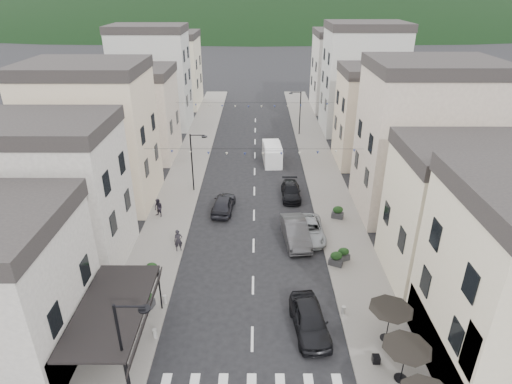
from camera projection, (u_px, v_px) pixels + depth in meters
sidewalk_left at (189, 168)px, 48.52m from camera, size 4.00×76.00×0.12m
sidewalk_right at (321, 168)px, 48.49m from camera, size 4.00×76.00×0.12m
hill_backdrop at (257, 15)px, 289.51m from camera, size 640.00×360.00×70.00m
boutique_awning at (117, 309)px, 22.91m from camera, size 3.77×7.50×3.28m
buildings_row_left at (134, 102)px, 51.06m from camera, size 10.20×54.16×14.00m
buildings_row_right at (379, 103)px, 49.86m from camera, size 10.20×54.16×14.50m
cafe_terrace at (406, 352)px, 21.23m from camera, size 2.50×8.10×2.53m
streetlamp_left_near at (127, 343)px, 19.95m from camera, size 1.70×0.56×6.00m
streetlamp_left_far at (194, 157)px, 41.53m from camera, size 1.70×0.56×6.00m
streetlamp_right_far at (298, 109)px, 57.69m from camera, size 1.70×0.56×6.00m
bollards at (252, 340)px, 24.52m from camera, size 11.66×10.26×0.60m
bunting_near at (254, 153)px, 37.07m from camera, size 19.00×0.28×0.62m
bunting_far at (255, 106)px, 51.45m from camera, size 19.00×0.28×0.62m
parked_car_a at (310, 320)px, 25.43m from camera, size 2.45×4.98×1.63m
parked_car_b at (296, 232)px, 34.37m from camera, size 2.34×5.35×1.71m
parked_car_c at (310, 230)px, 35.03m from camera, size 2.35×4.93×1.36m
parked_car_d at (291, 191)px, 41.64m from camera, size 1.82×4.44×1.29m
parked_car_e at (223, 204)px, 38.98m from camera, size 2.23×4.66×1.54m
delivery_van at (272, 153)px, 49.57m from camera, size 2.24×5.04×2.37m
pedestrian_a at (178, 240)px, 32.94m from camera, size 0.75×0.60×1.79m
pedestrian_b at (158, 208)px, 37.84m from camera, size 1.04×0.97×1.70m
planter_la at (146, 299)px, 27.35m from camera, size 1.11×0.80×1.12m
planter_lb at (152, 269)px, 30.31m from camera, size 1.00×0.74×1.00m
planter_ra at (336, 259)px, 31.36m from camera, size 1.15×0.93×1.13m
planter_rb at (343, 254)px, 31.94m from camera, size 1.07×0.84×1.05m
planter_rc at (338, 212)px, 37.71m from camera, size 1.15×0.87×1.15m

